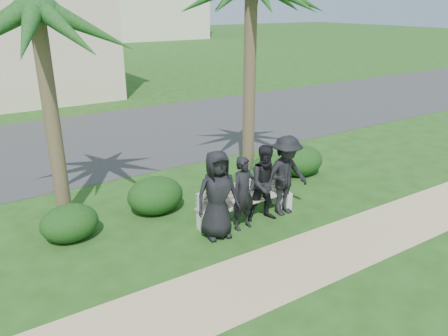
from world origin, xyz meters
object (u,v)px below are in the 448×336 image
Objects in this scene: park_bench at (245,203)px; man_a at (217,195)px; man_d at (286,176)px; palm_left at (36,13)px; man_c at (267,183)px; man_b at (244,193)px.

park_bench is 1.25× the size of man_a.
man_d is 6.07m from palm_left.
man_a reaches higher than park_bench.
man_a reaches higher than man_c.
man_a is at bearing -158.35° from man_c.
man_a is 1.07× the size of man_c.
man_a is 1.85m from man_d.
man_d reaches higher than man_c.
man_c is at bearing -2.18° from man_b.
man_d is at bearing -29.66° from palm_left.
man_d is (0.55, 0.02, 0.06)m from man_c.
man_b is at bearing -38.84° from palm_left.
park_bench is at bearing 162.75° from man_d.
man_c is 0.55m from man_d.
man_b is 0.93× the size of man_c.
man_b is 0.65m from man_c.
park_bench is 1.44× the size of man_b.
man_b is at bearing 8.83° from man_a.
man_b is at bearing -177.84° from man_d.
man_c is 0.93× the size of man_d.
man_c is at bearing -33.29° from palm_left.
man_a is 1.00× the size of man_d.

